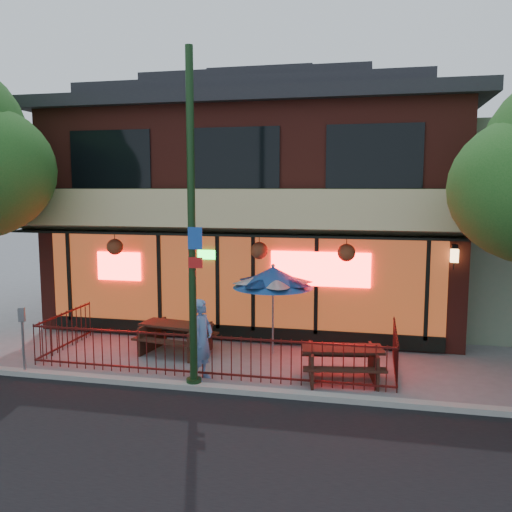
{
  "coord_description": "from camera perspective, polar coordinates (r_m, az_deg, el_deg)",
  "views": [
    {
      "loc": [
        3.65,
        -10.91,
        4.22
      ],
      "look_at": [
        0.82,
        2.0,
        2.54
      ],
      "focal_mm": 38.0,
      "sensor_mm": 36.0,
      "label": 1
    }
  ],
  "objects": [
    {
      "name": "patio_umbrella",
      "position": [
        13.61,
        1.81,
        -2.24
      ],
      "size": [
        2.03,
        2.03,
        2.32
      ],
      "color": "gray",
      "rests_on": "ground"
    },
    {
      "name": "curb",
      "position": [
        11.79,
        -6.71,
        -13.47
      ],
      "size": [
        80.0,
        0.25,
        0.12
      ],
      "primitive_type": "cube",
      "color": "#999993",
      "rests_on": "ground"
    },
    {
      "name": "parking_meter_near",
      "position": [
        13.32,
        -23.38,
        -7.11
      ],
      "size": [
        0.17,
        0.16,
        1.56
      ],
      "color": "gray",
      "rests_on": "ground"
    },
    {
      "name": "restaurant_building",
      "position": [
        18.39,
        0.9,
        6.93
      ],
      "size": [
        12.96,
        9.49,
        8.05
      ],
      "color": "maroon",
      "rests_on": "ground"
    },
    {
      "name": "picnic_table_right",
      "position": [
        12.21,
        9.07,
        -10.63
      ],
      "size": [
        1.94,
        1.6,
        0.75
      ],
      "color": "#361A13",
      "rests_on": "ground"
    },
    {
      "name": "street_light",
      "position": [
        11.18,
        -6.76,
        1.69
      ],
      "size": [
        0.43,
        0.32,
        7.0
      ],
      "color": "#163317",
      "rests_on": "ground"
    },
    {
      "name": "pedestrian",
      "position": [
        12.06,
        -5.71,
        -8.76
      ],
      "size": [
        0.56,
        0.74,
        1.81
      ],
      "primitive_type": "imported",
      "rotation": [
        0.0,
        0.0,
        1.36
      ],
      "color": "#6389C6",
      "rests_on": "ground"
    },
    {
      "name": "picnic_table_left",
      "position": [
        14.14,
        -8.42,
        -8.08
      ],
      "size": [
        1.99,
        1.64,
        0.77
      ],
      "color": "#3E2016",
      "rests_on": "ground"
    },
    {
      "name": "ground",
      "position": [
        12.26,
        -5.92,
        -12.94
      ],
      "size": [
        80.0,
        80.0,
        0.0
      ],
      "primitive_type": "plane",
      "color": "gray",
      "rests_on": "ground"
    },
    {
      "name": "patio_fence",
      "position": [
        12.51,
        -5.23,
        -9.47
      ],
      "size": [
        8.44,
        2.62,
        1.0
      ],
      "color": "#48110F",
      "rests_on": "ground"
    }
  ]
}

